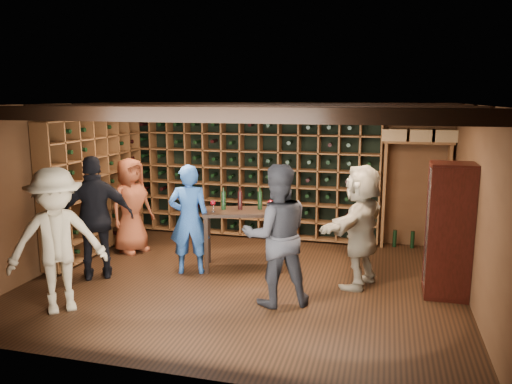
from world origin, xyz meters
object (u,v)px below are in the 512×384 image
(man_grey_suit, at_px, (277,235))
(man_blue_shirt, at_px, (189,219))
(guest_red_floral, at_px, (131,205))
(display_cabinet, at_px, (448,233))
(guest_beige, at_px, (361,226))
(tasting_table, at_px, (243,217))
(guest_khaki, at_px, (57,241))
(guest_woman_black, at_px, (96,218))

(man_grey_suit, bearing_deg, man_blue_shirt, -51.58)
(man_grey_suit, height_order, guest_red_floral, man_grey_suit)
(display_cabinet, xyz_separation_m, guest_beige, (-1.12, 0.10, -0.00))
(tasting_table, bearing_deg, guest_red_floral, 155.37)
(guest_red_floral, bearing_deg, guest_beige, -74.98)
(man_blue_shirt, distance_m, guest_khaki, 1.97)
(guest_red_floral, bearing_deg, guest_khaki, -148.67)
(man_grey_suit, height_order, guest_beige, man_grey_suit)
(display_cabinet, bearing_deg, guest_khaki, -159.91)
(man_blue_shirt, bearing_deg, guest_khaki, 41.55)
(display_cabinet, distance_m, guest_khaki, 4.93)
(man_grey_suit, xyz_separation_m, tasting_table, (-0.78, 1.20, -0.10))
(display_cabinet, bearing_deg, man_grey_suit, -159.00)
(guest_woman_black, height_order, tasting_table, guest_woman_black)
(guest_red_floral, relative_size, guest_khaki, 0.90)
(guest_red_floral, bearing_deg, man_blue_shirt, -94.30)
(guest_khaki, relative_size, tasting_table, 1.34)
(guest_woman_black, xyz_separation_m, guest_beige, (3.69, 0.67, -0.04))
(display_cabinet, height_order, guest_khaki, guest_khaki)
(man_grey_suit, xyz_separation_m, guest_khaki, (-2.52, -0.88, -0.01))
(guest_beige, bearing_deg, display_cabinet, 106.08)
(tasting_table, bearing_deg, man_blue_shirt, -165.99)
(man_grey_suit, height_order, guest_woman_black, man_grey_suit)
(guest_red_floral, bearing_deg, tasting_table, -74.47)
(man_grey_suit, bearing_deg, display_cabinet, 177.27)
(display_cabinet, distance_m, man_blue_shirt, 3.60)
(guest_red_floral, bearing_deg, man_grey_suit, -94.10)
(man_blue_shirt, distance_m, guest_red_floral, 1.52)
(guest_red_floral, distance_m, guest_beige, 3.87)
(man_blue_shirt, distance_m, tasting_table, 0.82)
(guest_woman_black, xyz_separation_m, guest_khaki, (0.18, -1.13, -0.00))
(guest_beige, height_order, tasting_table, guest_beige)
(guest_red_floral, bearing_deg, display_cabinet, -74.10)
(guest_red_floral, xyz_separation_m, tasting_table, (2.05, -0.30, -0.01))
(man_blue_shirt, distance_m, guest_beige, 2.49)
(guest_red_floral, relative_size, tasting_table, 1.21)
(guest_khaki, distance_m, tasting_table, 2.72)
(display_cabinet, height_order, man_blue_shirt, display_cabinet)
(guest_khaki, bearing_deg, man_grey_suit, -22.73)
(man_grey_suit, distance_m, guest_red_floral, 3.21)
(guest_beige, relative_size, tasting_table, 1.29)
(man_grey_suit, distance_m, guest_khaki, 2.67)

